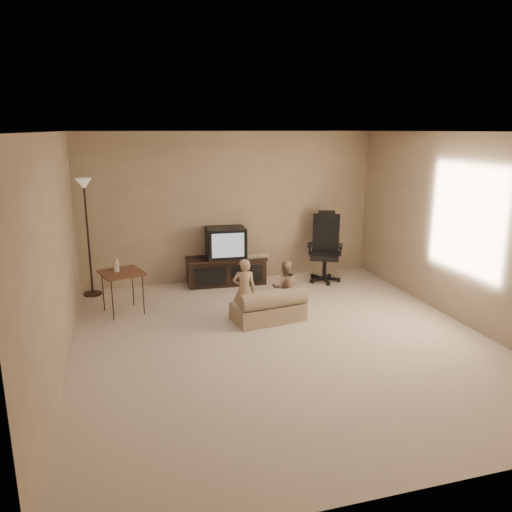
{
  "coord_description": "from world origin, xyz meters",
  "views": [
    {
      "loc": [
        -1.88,
        -5.38,
        2.52
      ],
      "look_at": [
        -0.17,
        0.6,
        0.94
      ],
      "focal_mm": 35.0,
      "sensor_mm": 36.0,
      "label": 1
    }
  ],
  "objects_px": {
    "office_chair": "(325,256)",
    "tv_stand": "(226,261)",
    "floor_lamp": "(86,211)",
    "side_table": "(121,273)",
    "child_sofa": "(270,308)",
    "toddler_right": "(285,287)",
    "toddler_left": "(244,290)"
  },
  "relations": [
    {
      "from": "tv_stand",
      "to": "floor_lamp",
      "type": "bearing_deg",
      "value": -177.17
    },
    {
      "from": "child_sofa",
      "to": "toddler_left",
      "type": "distance_m",
      "value": 0.42
    },
    {
      "from": "office_chair",
      "to": "floor_lamp",
      "type": "bearing_deg",
      "value": -158.21
    },
    {
      "from": "tv_stand",
      "to": "side_table",
      "type": "relative_size",
      "value": 1.67
    },
    {
      "from": "toddler_left",
      "to": "toddler_right",
      "type": "height_order",
      "value": "toddler_left"
    },
    {
      "from": "floor_lamp",
      "to": "toddler_right",
      "type": "bearing_deg",
      "value": -31.37
    },
    {
      "from": "tv_stand",
      "to": "toddler_left",
      "type": "bearing_deg",
      "value": -91.51
    },
    {
      "from": "side_table",
      "to": "office_chair",
      "type": "bearing_deg",
      "value": 11.18
    },
    {
      "from": "tv_stand",
      "to": "toddler_left",
      "type": "xyz_separation_m",
      "value": [
        -0.13,
        -1.69,
        0.03
      ]
    },
    {
      "from": "office_chair",
      "to": "toddler_right",
      "type": "xyz_separation_m",
      "value": [
        -1.18,
        -1.33,
        -0.04
      ]
    },
    {
      "from": "side_table",
      "to": "child_sofa",
      "type": "bearing_deg",
      "value": -24.98
    },
    {
      "from": "office_chair",
      "to": "toddler_left",
      "type": "xyz_separation_m",
      "value": [
        -1.79,
        -1.42,
        0.0
      ]
    },
    {
      "from": "office_chair",
      "to": "toddler_right",
      "type": "height_order",
      "value": "office_chair"
    },
    {
      "from": "child_sofa",
      "to": "toddler_right",
      "type": "relative_size",
      "value": 1.3
    },
    {
      "from": "tv_stand",
      "to": "office_chair",
      "type": "xyz_separation_m",
      "value": [
        1.66,
        -0.27,
        0.03
      ]
    },
    {
      "from": "side_table",
      "to": "toddler_left",
      "type": "bearing_deg",
      "value": -25.39
    },
    {
      "from": "office_chair",
      "to": "tv_stand",
      "type": "bearing_deg",
      "value": -163.35
    },
    {
      "from": "tv_stand",
      "to": "child_sofa",
      "type": "height_order",
      "value": "tv_stand"
    },
    {
      "from": "child_sofa",
      "to": "toddler_right",
      "type": "xyz_separation_m",
      "value": [
        0.29,
        0.22,
        0.2
      ]
    },
    {
      "from": "office_chair",
      "to": "floor_lamp",
      "type": "distance_m",
      "value": 3.93
    },
    {
      "from": "tv_stand",
      "to": "toddler_right",
      "type": "relative_size",
      "value": 1.77
    },
    {
      "from": "side_table",
      "to": "floor_lamp",
      "type": "relative_size",
      "value": 0.45
    },
    {
      "from": "tv_stand",
      "to": "floor_lamp",
      "type": "distance_m",
      "value": 2.35
    },
    {
      "from": "office_chair",
      "to": "side_table",
      "type": "relative_size",
      "value": 1.46
    },
    {
      "from": "side_table",
      "to": "floor_lamp",
      "type": "xyz_separation_m",
      "value": [
        -0.45,
        0.95,
        0.75
      ]
    },
    {
      "from": "office_chair",
      "to": "toddler_left",
      "type": "distance_m",
      "value": 2.29
    },
    {
      "from": "floor_lamp",
      "to": "tv_stand",
      "type": "bearing_deg",
      "value": -0.2
    },
    {
      "from": "side_table",
      "to": "toddler_right",
      "type": "distance_m",
      "value": 2.29
    },
    {
      "from": "office_chair",
      "to": "side_table",
      "type": "distance_m",
      "value": 3.44
    },
    {
      "from": "toddler_left",
      "to": "side_table",
      "type": "bearing_deg",
      "value": -15.01
    },
    {
      "from": "floor_lamp",
      "to": "toddler_right",
      "type": "relative_size",
      "value": 2.37
    },
    {
      "from": "office_chair",
      "to": "toddler_right",
      "type": "relative_size",
      "value": 1.55
    }
  ]
}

